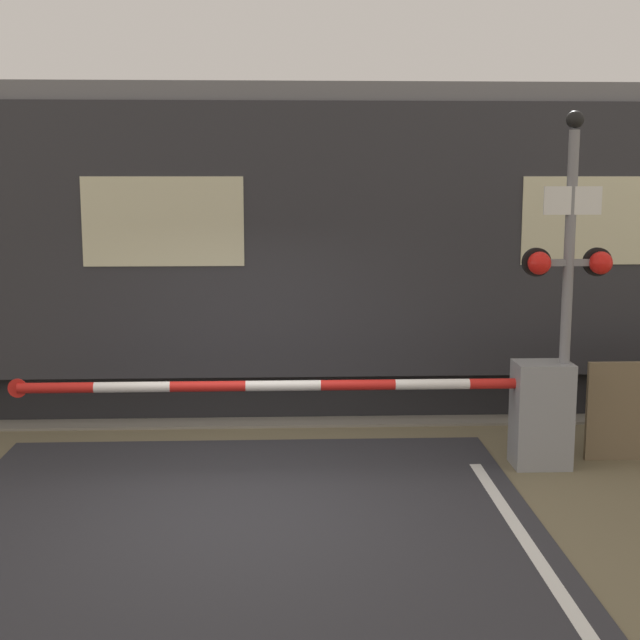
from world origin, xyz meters
The scene contains 5 objects.
ground_plane centered at (0.00, 0.00, 0.00)m, with size 80.00×80.00×0.00m, color #6B6047.
track_bed centered at (0.00, 4.15, 0.02)m, with size 36.00×3.20×0.13m.
train centered at (-1.04, 4.15, 2.16)m, with size 19.54×2.81×4.23m.
crossing_barrier centered at (2.66, 0.99, 0.64)m, with size 5.93×0.44×1.14m.
signal_post centered at (3.38, 0.95, 2.13)m, with size 0.94×0.26×3.75m.
Camera 1 is at (0.42, -8.15, 3.11)m, focal length 50.00 mm.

